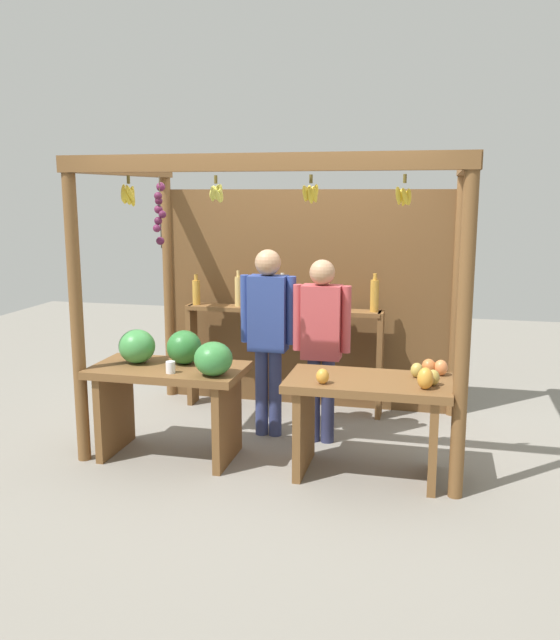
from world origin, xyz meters
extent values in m
plane|color=gray|center=(0.00, 0.00, 0.00)|extent=(12.00, 12.00, 0.00)
cylinder|color=brown|center=(-1.42, -0.89, 1.17)|extent=(0.10, 0.10, 2.33)
cylinder|color=brown|center=(1.42, -0.89, 1.17)|extent=(0.10, 0.10, 2.33)
cylinder|color=brown|center=(-1.42, 0.89, 1.17)|extent=(0.10, 0.10, 2.33)
cylinder|color=brown|center=(1.42, 0.89, 1.17)|extent=(0.10, 0.10, 2.33)
cube|color=brown|center=(0.00, -0.89, 2.27)|extent=(2.94, 0.12, 0.12)
cube|color=brown|center=(-1.42, 0.00, 2.27)|extent=(0.12, 1.88, 0.12)
cube|color=brown|center=(1.42, 0.00, 2.27)|extent=(0.12, 1.88, 0.12)
cube|color=brown|center=(0.00, 0.91, 1.05)|extent=(2.84, 0.04, 2.10)
cylinder|color=brown|center=(-0.35, -0.69, 2.16)|extent=(0.02, 0.02, 0.06)
ellipsoid|color=#D1CC4C|center=(-0.32, -0.69, 2.05)|extent=(0.04, 0.07, 0.11)
ellipsoid|color=#D1CC4C|center=(-0.33, -0.67, 2.08)|extent=(0.05, 0.05, 0.11)
ellipsoid|color=#D1CC4C|center=(-0.36, -0.67, 2.08)|extent=(0.07, 0.04, 0.11)
ellipsoid|color=#D1CC4C|center=(-0.39, -0.68, 2.08)|extent=(0.05, 0.07, 0.11)
ellipsoid|color=#D1CC4C|center=(-0.38, -0.70, 2.06)|extent=(0.04, 0.05, 0.11)
ellipsoid|color=#D1CC4C|center=(-0.36, -0.73, 2.07)|extent=(0.07, 0.04, 0.11)
ellipsoid|color=#D1CC4C|center=(-0.33, -0.72, 2.05)|extent=(0.07, 0.06, 0.11)
cylinder|color=brown|center=(0.99, -0.73, 2.16)|extent=(0.02, 0.02, 0.06)
ellipsoid|color=gold|center=(1.02, -0.73, 2.04)|extent=(0.04, 0.07, 0.12)
ellipsoid|color=gold|center=(1.00, -0.68, 2.04)|extent=(0.08, 0.04, 0.13)
ellipsoid|color=gold|center=(0.97, -0.71, 2.05)|extent=(0.06, 0.07, 0.13)
ellipsoid|color=gold|center=(0.95, -0.75, 2.06)|extent=(0.05, 0.07, 0.13)
ellipsoid|color=gold|center=(1.00, -0.76, 2.05)|extent=(0.07, 0.04, 0.13)
cylinder|color=brown|center=(-0.99, -0.79, 2.16)|extent=(0.02, 0.02, 0.06)
ellipsoid|color=gold|center=(-0.97, -0.79, 2.03)|extent=(0.04, 0.08, 0.14)
ellipsoid|color=gold|center=(-0.98, -0.77, 2.05)|extent=(0.05, 0.05, 0.14)
ellipsoid|color=gold|center=(-0.99, -0.77, 2.06)|extent=(0.08, 0.04, 0.13)
ellipsoid|color=gold|center=(-1.02, -0.76, 2.05)|extent=(0.06, 0.06, 0.14)
ellipsoid|color=gold|center=(-1.04, -0.79, 2.07)|extent=(0.04, 0.06, 0.13)
ellipsoid|color=gold|center=(-1.02, -0.81, 2.05)|extent=(0.05, 0.06, 0.14)
ellipsoid|color=gold|center=(-1.00, -0.81, 2.04)|extent=(0.08, 0.04, 0.14)
ellipsoid|color=gold|center=(-0.97, -0.82, 2.07)|extent=(0.08, 0.07, 0.14)
cylinder|color=brown|center=(0.35, -0.74, 2.16)|extent=(0.02, 0.02, 0.06)
ellipsoid|color=gold|center=(0.38, -0.74, 2.05)|extent=(0.04, 0.07, 0.11)
ellipsoid|color=gold|center=(0.38, -0.71, 2.08)|extent=(0.05, 0.05, 0.11)
ellipsoid|color=gold|center=(0.36, -0.70, 2.06)|extent=(0.06, 0.04, 0.11)
ellipsoid|color=gold|center=(0.34, -0.72, 2.07)|extent=(0.05, 0.05, 0.11)
ellipsoid|color=gold|center=(0.32, -0.75, 2.06)|extent=(0.04, 0.06, 0.11)
ellipsoid|color=gold|center=(0.32, -0.77, 2.07)|extent=(0.06, 0.06, 0.12)
ellipsoid|color=gold|center=(0.36, -0.78, 2.05)|extent=(0.06, 0.04, 0.11)
ellipsoid|color=gold|center=(0.38, -0.76, 2.05)|extent=(0.07, 0.07, 0.12)
cylinder|color=#4C422D|center=(-0.87, -0.51, 1.92)|extent=(0.01, 0.01, 0.55)
sphere|color=#601E42|center=(-0.88, -0.48, 2.11)|extent=(0.07, 0.07, 0.07)
sphere|color=#511938|center=(-0.89, -0.51, 2.05)|extent=(0.06, 0.06, 0.06)
sphere|color=#47142D|center=(-0.89, -0.50, 2.01)|extent=(0.06, 0.06, 0.06)
sphere|color=#601E42|center=(-0.89, -0.50, 1.94)|extent=(0.07, 0.07, 0.07)
sphere|color=#511938|center=(-0.85, -0.53, 1.91)|extent=(0.06, 0.06, 0.06)
sphere|color=#511938|center=(-0.89, -0.52, 1.86)|extent=(0.06, 0.06, 0.06)
sphere|color=#601E42|center=(-0.89, -0.54, 1.80)|extent=(0.06, 0.06, 0.06)
sphere|color=#511938|center=(-0.87, -0.53, 1.70)|extent=(0.06, 0.06, 0.06)
cube|color=brown|center=(-0.78, -0.67, 0.71)|extent=(1.19, 0.64, 0.06)
cube|color=brown|center=(-1.26, -0.67, 0.34)|extent=(0.06, 0.58, 0.68)
cube|color=brown|center=(-0.30, -0.67, 0.34)|extent=(0.06, 0.58, 0.68)
ellipsoid|color=#429347|center=(-1.06, -0.62, 0.87)|extent=(0.40, 0.40, 0.27)
ellipsoid|color=#38843D|center=(-0.35, -0.83, 0.87)|extent=(0.39, 0.39, 0.25)
ellipsoid|color=#2D7533|center=(-0.69, -0.56, 0.87)|extent=(0.33, 0.33, 0.27)
cylinder|color=white|center=(-0.69, -0.85, 0.78)|extent=(0.07, 0.07, 0.09)
cube|color=brown|center=(0.78, -0.67, 0.71)|extent=(1.19, 0.64, 0.06)
cube|color=brown|center=(0.30, -0.67, 0.34)|extent=(0.06, 0.58, 0.68)
cube|color=brown|center=(1.26, -0.67, 0.34)|extent=(0.06, 0.58, 0.68)
ellipsoid|color=gold|center=(0.47, -0.86, 0.79)|extent=(0.11, 0.11, 0.11)
ellipsoid|color=#B79E47|center=(1.23, -0.72, 0.80)|extent=(0.13, 0.13, 0.11)
ellipsoid|color=#B79E47|center=(1.12, -0.54, 0.79)|extent=(0.12, 0.12, 0.11)
ellipsoid|color=gold|center=(1.18, -0.83, 0.82)|extent=(0.14, 0.14, 0.15)
ellipsoid|color=#CC7038|center=(1.20, -0.44, 0.80)|extent=(0.12, 0.12, 0.12)
ellipsoid|color=#E07F47|center=(1.29, -0.44, 0.80)|extent=(0.10, 0.10, 0.12)
cube|color=brown|center=(-1.10, 0.67, 0.50)|extent=(0.05, 0.20, 1.00)
cube|color=brown|center=(0.75, 0.67, 0.50)|extent=(0.05, 0.20, 1.00)
cube|color=brown|center=(-0.17, 0.67, 0.98)|extent=(1.84, 0.22, 0.04)
cylinder|color=gold|center=(-1.04, 0.67, 1.12)|extent=(0.07, 0.07, 0.24)
cylinder|color=gold|center=(-1.04, 0.67, 1.27)|extent=(0.03, 0.03, 0.06)
cylinder|color=#D8B266|center=(-0.61, 0.67, 1.14)|extent=(0.07, 0.07, 0.28)
cylinder|color=#D8B266|center=(-0.61, 0.67, 1.31)|extent=(0.03, 0.03, 0.06)
cylinder|color=silver|center=(-0.18, 0.67, 1.14)|extent=(0.07, 0.07, 0.27)
cylinder|color=silver|center=(-0.18, 0.67, 1.30)|extent=(0.03, 0.03, 0.06)
cylinder|color=#D8B266|center=(0.25, 0.67, 1.11)|extent=(0.07, 0.07, 0.22)
cylinder|color=#D8B266|center=(0.25, 0.67, 1.25)|extent=(0.03, 0.03, 0.06)
cylinder|color=gold|center=(0.68, 0.67, 1.15)|extent=(0.08, 0.08, 0.29)
cylinder|color=gold|center=(0.68, 0.67, 1.32)|extent=(0.03, 0.03, 0.06)
cylinder|color=navy|center=(-0.20, -0.02, 0.38)|extent=(0.11, 0.11, 0.75)
cylinder|color=navy|center=(-0.08, -0.02, 0.38)|extent=(0.11, 0.11, 0.75)
cube|color=#2D428C|center=(-0.14, -0.02, 1.07)|extent=(0.32, 0.19, 0.64)
cylinder|color=#2D428C|center=(-0.34, -0.02, 1.11)|extent=(0.08, 0.08, 0.57)
cylinder|color=#2D428C|center=(0.06, -0.02, 1.11)|extent=(0.08, 0.08, 0.57)
sphere|color=tan|center=(-0.14, -0.02, 1.50)|extent=(0.22, 0.22, 0.22)
cylinder|color=#2D3053|center=(0.27, -0.07, 0.36)|extent=(0.11, 0.11, 0.72)
cylinder|color=#2D3053|center=(0.39, -0.07, 0.36)|extent=(0.11, 0.11, 0.72)
cube|color=#BF474C|center=(0.33, -0.07, 1.03)|extent=(0.32, 0.19, 0.61)
cylinder|color=#BF474C|center=(0.13, -0.07, 1.06)|extent=(0.08, 0.08, 0.55)
cylinder|color=#BF474C|center=(0.53, -0.07, 1.06)|extent=(0.08, 0.08, 0.55)
sphere|color=tan|center=(0.33, -0.07, 1.44)|extent=(0.21, 0.21, 0.21)
camera|label=1|loc=(1.24, -5.37, 2.08)|focal=37.48mm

